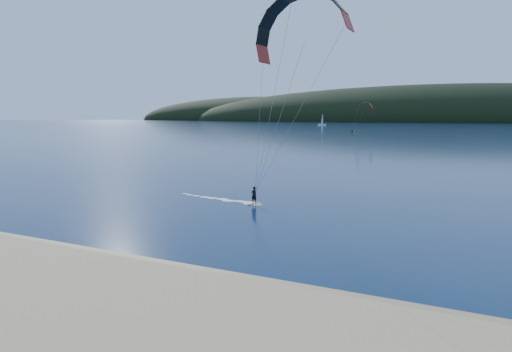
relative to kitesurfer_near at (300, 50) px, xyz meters
The scene contains 6 objects.
ground 23.22m from the kitesurfer_near, 97.47° to the right, with size 1800.00×1800.00×0.00m, color #081D3E.
wet_sand 19.81m from the kitesurfer_near, 99.84° to the right, with size 220.00×2.50×0.10m.
headland 727.00m from the kitesurfer_near, 90.14° to the left, with size 1200.00×310.00×140.00m.
kitesurfer_near is the anchor object (origin of this frame).
kitesurfer_far 185.12m from the kitesurfer_near, 101.60° to the left, with size 11.95×8.13×14.37m.
sailboat 400.62m from the kitesurfer_near, 107.97° to the left, with size 7.80×5.06×11.17m.
Camera 1 is at (15.61, -15.95, 8.82)m, focal length 32.17 mm.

